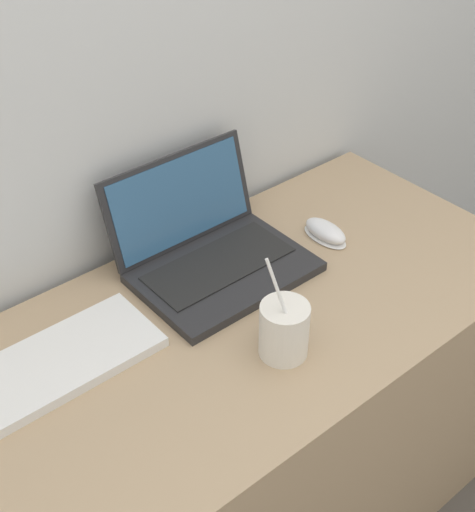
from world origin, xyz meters
TOP-DOWN VIEW (x-y plane):
  - desk at (0.00, 0.30)m, footprint 1.35×0.60m
  - laptop at (0.10, 0.46)m, footprint 0.35×0.30m
  - drink_cup at (0.04, 0.18)m, footprint 0.09×0.09m
  - computer_mouse at (0.35, 0.37)m, footprint 0.06×0.11m
  - external_keyboard at (-0.32, 0.40)m, footprint 0.42×0.16m

SIDE VIEW (x-z plane):
  - desk at x=0.00m, z-range 0.00..0.71m
  - external_keyboard at x=-0.32m, z-range 0.71..0.73m
  - computer_mouse at x=0.35m, z-range 0.70..0.74m
  - laptop at x=0.10m, z-range 0.65..0.85m
  - drink_cup at x=0.04m, z-range 0.66..0.87m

